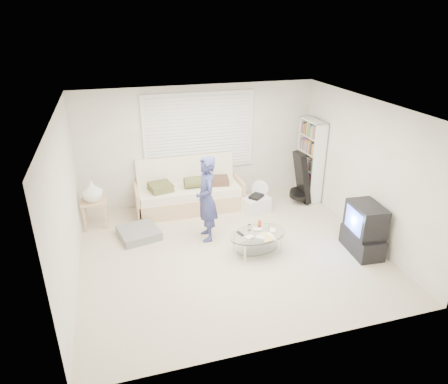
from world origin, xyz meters
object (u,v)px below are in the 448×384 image
object	(u,v)px
tv_unit	(364,229)
futon_sofa	(189,193)
bookshelf	(310,160)
coffee_table	(258,237)

from	to	relation	value
tv_unit	futon_sofa	bearing A→B (deg)	135.29
bookshelf	coffee_table	bearing A→B (deg)	-135.61
futon_sofa	tv_unit	bearing A→B (deg)	-44.71
futon_sofa	bookshelf	size ratio (longest dim) A/B	1.25
futon_sofa	coffee_table	bearing A→B (deg)	-69.25
tv_unit	coffee_table	bearing A→B (deg)	165.56
tv_unit	coffee_table	world-z (taller)	tv_unit
futon_sofa	coffee_table	size ratio (longest dim) A/B	1.99
bookshelf	futon_sofa	bearing A→B (deg)	175.35
coffee_table	tv_unit	bearing A→B (deg)	-14.44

